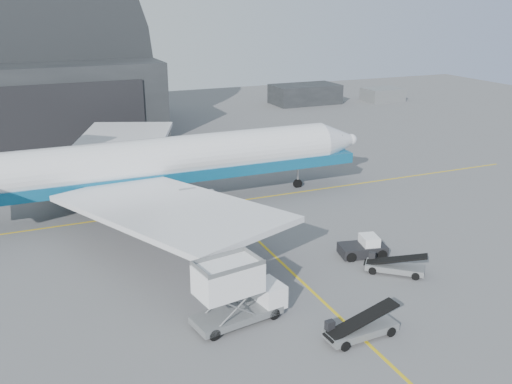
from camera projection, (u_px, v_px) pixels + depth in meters
name	position (u px, v px, depth m)	size (l,w,h in m)	color
ground	(303.00, 283.00, 45.00)	(200.00, 200.00, 0.00)	#565659
taxi_lines	(243.00, 227.00, 56.03)	(80.00, 42.12, 0.02)	gold
distant_bldg_a	(305.00, 103.00, 121.81)	(14.00, 8.00, 4.00)	black
distant_bldg_b	(382.00, 101.00, 124.64)	(8.00, 6.00, 2.80)	slate
airliner	(156.00, 163.00, 59.99)	(49.45, 47.96, 17.36)	white
catering_truck	(236.00, 293.00, 38.83)	(6.96, 3.53, 4.56)	slate
pushback_tug	(364.00, 248.00, 49.67)	(4.33, 3.04, 1.84)	black
belt_loader_a	(360.00, 329.00, 37.63)	(5.43, 2.15, 2.05)	slate
belt_loader_b	(394.00, 266.00, 46.50)	(4.60, 4.22, 1.90)	slate
traffic_cone	(274.00, 291.00, 43.28)	(0.32, 0.32, 0.46)	red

